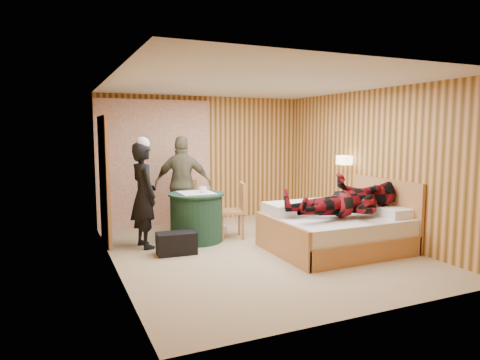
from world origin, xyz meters
name	(u,v)px	position (x,y,z in m)	size (l,w,h in m)	color
floor	(258,250)	(0.00, 0.00, 0.00)	(4.20, 5.00, 0.01)	tan
ceiling	(259,84)	(0.00, 0.00, 2.50)	(4.20, 5.00, 0.01)	silver
wall_back	(203,159)	(0.00, 2.50, 1.25)	(4.20, 0.02, 2.50)	#F1A55C
wall_left	(113,175)	(-2.10, 0.00, 1.25)	(0.02, 5.00, 2.50)	#F1A55C
wall_right	(370,164)	(2.10, 0.00, 1.25)	(0.02, 5.00, 2.50)	#F1A55C
curtain	(155,163)	(-1.00, 2.43, 1.20)	(2.20, 0.08, 2.40)	beige
doorway	(104,180)	(-2.06, 1.40, 1.02)	(0.06, 0.90, 2.05)	black
wall_lamp	(344,160)	(1.92, 0.45, 1.30)	(0.26, 0.24, 0.16)	gold
bed	(336,230)	(1.13, -0.43, 0.31)	(1.98, 1.53, 1.05)	tan
nightstand	(353,221)	(1.88, 0.10, 0.28)	(0.41, 0.56, 0.54)	tan
round_table	(196,217)	(-0.67, 0.92, 0.41)	(0.92, 0.92, 0.81)	#1D402D
chair_far	(185,202)	(-0.65, 1.63, 0.54)	(0.53, 0.53, 0.93)	tan
chair_near	(236,206)	(0.02, 0.88, 0.55)	(0.51, 0.51, 0.94)	tan
duffel_bag	(177,243)	(-1.18, 0.32, 0.16)	(0.57, 0.31, 0.33)	black
sneaker_left	(219,230)	(-0.15, 1.27, 0.06)	(0.29, 0.12, 0.13)	white
sneaker_right	(206,232)	(-0.42, 1.19, 0.06)	(0.26, 0.11, 0.12)	white
woman_standing	(144,195)	(-1.53, 0.90, 0.82)	(0.60, 0.39, 1.64)	black
man_at_table	(183,184)	(-0.67, 1.69, 0.86)	(1.01, 0.42, 1.72)	#686145
man_on_bed	(348,190)	(1.15, -0.65, 0.96)	(1.77, 0.67, 0.86)	maroon
book_lower	(356,206)	(1.88, 0.05, 0.55)	(0.17, 0.22, 0.02)	white
book_upper	(356,205)	(1.88, 0.05, 0.57)	(0.16, 0.22, 0.02)	white
cup_nightstand	(349,202)	(1.88, 0.23, 0.58)	(0.10, 0.10, 0.09)	white
cup_table	(203,189)	(-0.57, 0.87, 0.86)	(0.12, 0.12, 0.10)	white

